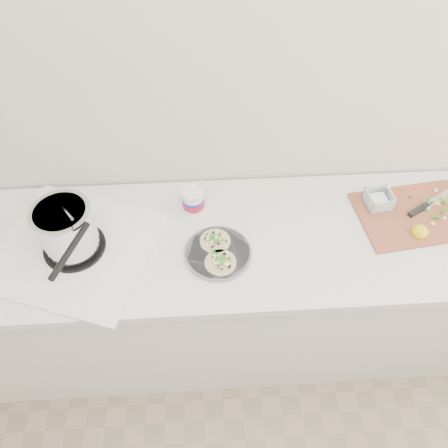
{
  "coord_description": "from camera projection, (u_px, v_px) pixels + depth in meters",
  "views": [
    {
      "loc": [
        -0.04,
        0.36,
        2.28
      ],
      "look_at": [
        0.03,
        1.44,
        0.96
      ],
      "focal_mm": 35.0,
      "sensor_mm": 36.0,
      "label": 1
    }
  ],
  "objects": [
    {
      "name": "stove",
      "position": [
        70.0,
        236.0,
        1.63
      ],
      "size": [
        0.73,
        0.7,
        0.28
      ],
      "rotation": [
        0.0,
        0.0,
        -0.34
      ],
      "color": "silver",
      "rests_on": "counter"
    },
    {
      "name": "cutboard",
      "position": [
        412.0,
        211.0,
        1.81
      ],
      "size": [
        0.5,
        0.38,
        0.07
      ],
      "rotation": [
        0.0,
        0.0,
        0.12
      ],
      "color": "brown",
      "rests_on": "counter"
    },
    {
      "name": "taco_plate",
      "position": [
        218.0,
        251.0,
        1.68
      ],
      "size": [
        0.26,
        0.26,
        0.04
      ],
      "rotation": [
        0.0,
        0.0,
        -0.12
      ],
      "color": "#5E5D64",
      "rests_on": "counter"
    },
    {
      "name": "tub",
      "position": [
        194.0,
        199.0,
        1.79
      ],
      "size": [
        0.09,
        0.09,
        0.21
      ],
      "rotation": [
        0.0,
        0.0,
        0.35
      ],
      "color": "white",
      "rests_on": "counter"
    },
    {
      "name": "counter",
      "position": [
        218.0,
        293.0,
        2.1
      ],
      "size": [
        2.44,
        0.66,
        0.9
      ],
      "color": "silver",
      "rests_on": "ground"
    }
  ]
}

